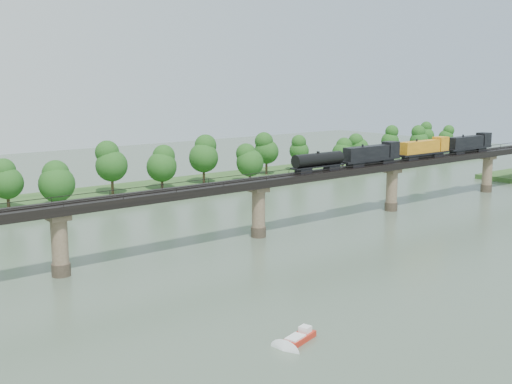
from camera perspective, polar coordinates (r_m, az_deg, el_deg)
ground at (r=105.28m, az=10.62°, el=-7.05°), size 400.00×400.00×0.00m
far_bank at (r=171.20m, az=-11.44°, el=-0.14°), size 300.00×24.00×1.60m
bridge at (r=124.81m, az=0.22°, el=-1.57°), size 236.00×30.00×11.50m
bridge_superstructure at (r=123.67m, az=0.22°, el=1.30°), size 220.00×4.90×0.75m
far_treeline at (r=162.40m, az=-13.38°, el=2.10°), size 289.06×17.54×13.60m
freight_train at (r=155.55m, az=13.29°, el=3.61°), size 69.94×2.73×4.81m
motorboat at (r=78.07m, az=3.87°, el=-12.75°), size 5.40×3.16×1.43m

